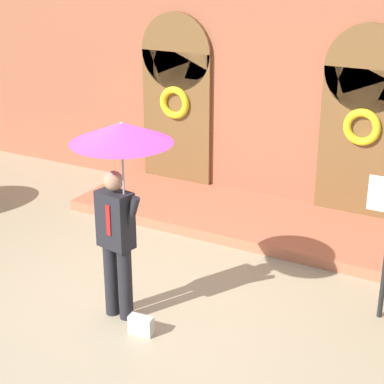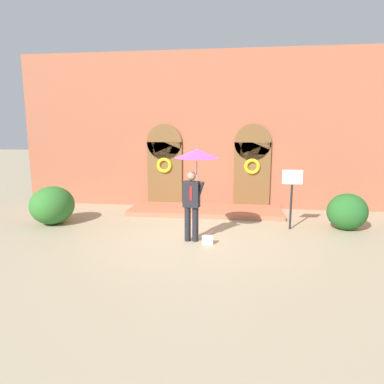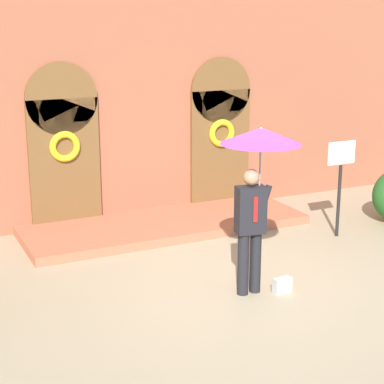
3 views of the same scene
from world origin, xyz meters
name	(u,v)px [view 2 (image 2 of 3)]	position (x,y,z in m)	size (l,w,h in m)	color
ground_plane	(195,240)	(0.00, 0.00, 0.00)	(80.00, 80.00, 0.00)	tan
building_facade	(208,134)	(0.00, 4.15, 2.68)	(14.00, 2.30, 5.60)	#9E563D
person_with_umbrella	(195,167)	(0.03, -0.09, 1.91)	(1.10, 1.10, 2.36)	black
handbag	(207,240)	(0.36, -0.29, 0.11)	(0.28, 0.12, 0.22)	#B7B7B2
sign_post	(292,189)	(2.61, 1.35, 1.16)	(0.56, 0.06, 1.72)	black
shrub_left	(52,205)	(-4.49, 1.02, 0.58)	(1.28, 1.40, 1.15)	#2D6B28
shrub_right	(347,212)	(4.21, 1.51, 0.53)	(1.12, 0.95, 1.05)	#235B23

